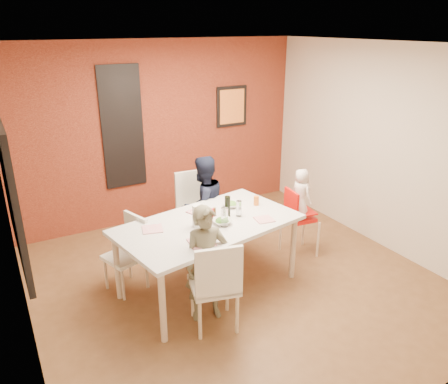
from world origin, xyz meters
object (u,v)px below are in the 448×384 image
high_chair (298,216)px  child_far (203,206)px  chair_far (196,205)px  toddler (301,193)px  child_near (206,264)px  chair_left (130,249)px  dining_table (208,229)px  wine_bottle (227,206)px  paper_towel_roll (197,216)px  chair_near (216,282)px

high_chair → child_far: size_ratio=0.69×
chair_far → toddler: toddler is taller
child_near → child_far: bearing=75.3°
chair_far → chair_left: (-1.12, -0.59, -0.09)m
dining_table → child_near: (-0.26, -0.47, -0.13)m
chair_far → high_chair: chair_far is taller
chair_left → toddler: toddler is taller
chair_far → child_near: (-0.61, -1.53, 0.05)m
dining_table → wine_bottle: 0.33m
chair_far → paper_towel_roll: bearing=-109.8°
child_far → paper_towel_roll: 1.00m
chair_far → chair_left: 1.27m
chair_near → toddler: (1.68, 0.85, 0.32)m
dining_table → chair_far: size_ratio=2.09×
chair_left → chair_far: bearing=99.5°
chair_near → chair_far: chair_far is taller
child_far → high_chair: bearing=134.8°
chair_far → wine_bottle: (-0.08, -1.02, 0.38)m
high_chair → paper_towel_roll: paper_towel_roll is taller
child_near → paper_towel_roll: (0.12, 0.45, 0.33)m
chair_near → paper_towel_roll: (0.14, 0.69, 0.40)m
chair_near → high_chair: chair_near is taller
chair_near → toddler: size_ratio=1.53×
wine_bottle → paper_towel_roll: paper_towel_roll is taller
high_chair → wine_bottle: bearing=101.9°
dining_table → paper_towel_roll: paper_towel_roll is taller
child_far → paper_towel_roll: child_far is taller
dining_table → high_chair: 1.40m
child_far → toddler: size_ratio=2.07×
dining_table → chair_near: bearing=-111.7°
dining_table → chair_left: (-0.77, 0.46, -0.27)m
chair_near → chair_left: bearing=-53.4°
chair_left → child_far: 1.17m
toddler → child_near: bearing=103.3°
toddler → chair_far: bearing=42.1°
dining_table → child_near: size_ratio=1.73×
chair_near → high_chair: (1.66, 0.86, 0.00)m
dining_table → high_chair: (1.37, 0.14, -0.20)m
dining_table → chair_far: bearing=72.0°
high_chair → paper_towel_roll: size_ratio=3.73×
high_chair → paper_towel_roll: 1.58m
high_chair → child_near: 1.75m
chair_left → child_near: 1.07m
child_near → paper_towel_roll: bearing=85.3°
wine_bottle → chair_near: bearing=-126.2°
dining_table → child_near: 0.56m
high_chair → child_far: 1.24m
chair_far → paper_towel_roll: size_ratio=4.18×
high_chair → dining_table: bearing=102.6°
child_near → paper_towel_roll: child_near is taller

